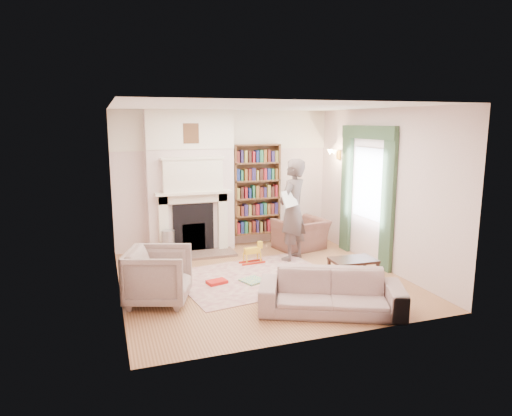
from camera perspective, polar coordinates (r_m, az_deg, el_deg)
name	(u,v)px	position (r m, az deg, el deg)	size (l,w,h in m)	color
floor	(261,278)	(7.69, 0.61, -8.78)	(4.50, 4.50, 0.00)	brown
ceiling	(261,107)	(7.25, 0.66, 12.57)	(4.50, 4.50, 0.00)	white
wall_back	(225,179)	(9.47, -3.93, 3.62)	(4.50, 4.50, 0.00)	#F4DCD3
wall_front	(326,225)	(5.31, 8.78, -2.10)	(4.50, 4.50, 0.00)	#F4DCD3
wall_left	(115,203)	(6.93, -17.19, 0.54)	(4.50, 4.50, 0.00)	#F4DCD3
wall_right	(381,189)	(8.36, 15.35, 2.31)	(4.50, 4.50, 0.00)	#F4DCD3
fireplace	(191,183)	(9.11, -8.17, 3.17)	(1.70, 0.58, 2.80)	#F4DCD3
bookcase	(256,189)	(9.56, 0.06, 2.36)	(1.00, 0.24, 1.85)	brown
window	(368,183)	(8.67, 13.80, 3.01)	(0.02, 0.90, 1.30)	silver
curtain_left	(388,203)	(8.12, 16.17, 0.60)	(0.07, 0.32, 2.40)	#334D31
curtain_right	(346,191)	(9.28, 11.23, 2.05)	(0.07, 0.32, 2.40)	#334D31
pelmet	(368,132)	(8.58, 13.83, 9.17)	(0.09, 1.70, 0.24)	#334D31
wall_sconce	(330,155)	(9.47, 9.27, 6.55)	(0.20, 0.24, 0.24)	gold
rug	(255,277)	(7.71, -0.10, -8.68)	(2.51, 1.93, 0.01)	beige
armchair_reading	(301,234)	(9.35, 5.60, -3.28)	(0.96, 0.84, 0.62)	#552D2D
armchair_left	(159,276)	(6.74, -12.09, -8.28)	(0.85, 0.88, 0.80)	#B2A993
sofa	(331,292)	(6.40, 9.34, -10.35)	(1.94, 0.76, 0.57)	#AE9E8F
man_reading	(293,210)	(8.50, 4.59, -0.24)	(0.70, 0.46, 1.91)	#4F423F
newspaper	(289,199)	(8.22, 4.21, 1.18)	(0.44, 0.02, 0.30)	silver
coffee_table	(353,273)	(7.43, 12.00, -7.90)	(0.70, 0.45, 0.45)	black
paraffin_heater	(169,244)	(8.84, -10.88, -4.49)	(0.24, 0.24, 0.55)	#A2A4AA
rocking_horse	(252,253)	(8.38, -0.49, -5.66)	(0.46, 0.18, 0.41)	gold
board_game	(253,280)	(7.51, -0.40, -9.04)	(0.34, 0.34, 0.03)	#D3D74C
game_box_lid	(217,282)	(7.44, -4.91, -9.19)	(0.31, 0.21, 0.05)	red
comic_annuals	(293,282)	(7.46, 4.64, -9.27)	(0.72, 0.57, 0.02)	red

